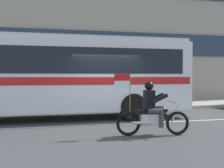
# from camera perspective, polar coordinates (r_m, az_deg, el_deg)

# --- Properties ---
(ground_plane) EXTENTS (60.00, 60.00, 0.00)m
(ground_plane) POSITION_cam_1_polar(r_m,az_deg,el_deg) (11.17, -1.11, -7.26)
(ground_plane) COLOR #3D3D3F
(sidewalk_curb) EXTENTS (28.00, 3.80, 0.15)m
(sidewalk_curb) POSITION_cam_1_polar(r_m,az_deg,el_deg) (16.12, -5.38, -4.27)
(sidewalk_curb) COLOR #A39E93
(sidewalk_curb) RESTS_ON ground_plane
(lane_center_stripe) EXTENTS (26.60, 0.14, 0.01)m
(lane_center_stripe) POSITION_cam_1_polar(r_m,az_deg,el_deg) (10.60, -0.34, -7.73)
(lane_center_stripe) COLOR silver
(lane_center_stripe) RESTS_ON ground_plane
(office_building_facade) EXTENTS (28.00, 0.89, 10.68)m
(office_building_facade) POSITION_cam_1_polar(r_m,az_deg,el_deg) (18.66, -6.58, 12.79)
(office_building_facade) COLOR gray
(office_building_facade) RESTS_ON ground_plane
(transit_bus) EXTENTS (10.96, 2.65, 3.22)m
(transit_bus) POSITION_cam_1_polar(r_m,az_deg,el_deg) (11.94, -11.64, 2.34)
(transit_bus) COLOR silver
(transit_bus) RESTS_ON ground_plane
(motorcycle_with_rider) EXTENTS (2.18, 0.69, 1.78)m
(motorcycle_with_rider) POSITION_cam_1_polar(r_m,az_deg,el_deg) (8.66, 7.73, -5.41)
(motorcycle_with_rider) COLOR black
(motorcycle_with_rider) RESTS_ON ground_plane
(fire_hydrant) EXTENTS (0.22, 0.30, 0.75)m
(fire_hydrant) POSITION_cam_1_polar(r_m,az_deg,el_deg) (16.17, 7.48, -2.68)
(fire_hydrant) COLOR gold
(fire_hydrant) RESTS_ON sidewalk_curb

